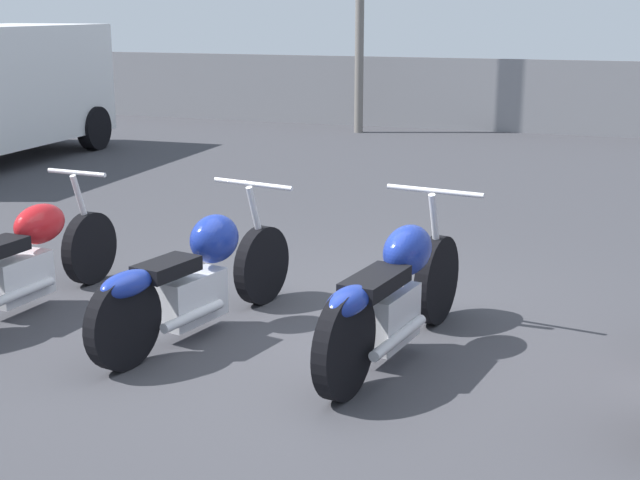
% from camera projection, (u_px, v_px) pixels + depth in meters
% --- Properties ---
extents(ground_plane, '(60.00, 60.00, 0.00)m').
position_uv_depth(ground_plane, '(314.00, 333.00, 6.30)').
color(ground_plane, '#38383D').
extents(fence_back, '(40.00, 0.04, 1.34)m').
position_uv_depth(fence_back, '(521.00, 96.00, 16.28)').
color(fence_back, gray).
rests_on(fence_back, ground_plane).
extents(motorcycle_slot_1, '(0.56, 2.10, 0.97)m').
position_uv_depth(motorcycle_slot_1, '(21.00, 260.00, 6.65)').
color(motorcycle_slot_1, black).
rests_on(motorcycle_slot_1, ground_plane).
extents(motorcycle_slot_2, '(0.77, 2.11, 0.98)m').
position_uv_depth(motorcycle_slot_2, '(196.00, 277.00, 6.18)').
color(motorcycle_slot_2, black).
rests_on(motorcycle_slot_2, ground_plane).
extents(motorcycle_slot_3, '(0.71, 2.11, 1.02)m').
position_uv_depth(motorcycle_slot_3, '(394.00, 294.00, 5.74)').
color(motorcycle_slot_3, black).
rests_on(motorcycle_slot_3, ground_plane).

